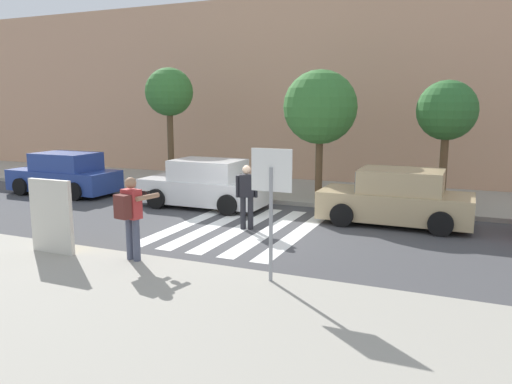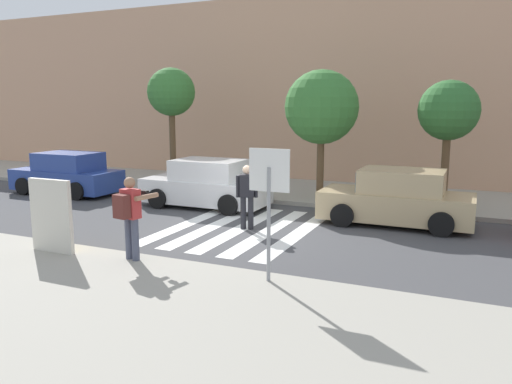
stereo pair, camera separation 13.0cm
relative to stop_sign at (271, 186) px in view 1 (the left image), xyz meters
The scene contains 19 objects.
ground_plane 4.72m from the stop_sign, 123.21° to the left, with size 120.00×120.00×0.00m, color #424244.
sidewalk_near 3.95m from the stop_sign, 132.47° to the right, with size 60.00×6.00×0.14m, color #9E998C.
sidewalk_far 10.07m from the stop_sign, 103.83° to the left, with size 60.00×4.80×0.14m, color #9E998C.
building_facade_far 14.35m from the stop_sign, 99.58° to the left, with size 56.00×4.00×7.75m, color tan.
crosswalk_stripe_0 5.82m from the stop_sign, 136.12° to the left, with size 0.44×5.20×0.01m, color silver.
crosswalk_stripe_1 5.31m from the stop_sign, 129.69° to the left, with size 0.44×5.20×0.01m, color silver.
crosswalk_stripe_2 4.87m from the stop_sign, 121.81° to the left, with size 0.44×5.20×0.01m, color silver.
crosswalk_stripe_3 4.54m from the stop_sign, 112.32° to the left, with size 0.44×5.20×0.01m, color silver.
crosswalk_stripe_4 4.33m from the stop_sign, 101.36° to the left, with size 0.44×5.20×0.01m, color silver.
stop_sign is the anchor object (origin of this frame).
photographer_with_backpack 3.14m from the stop_sign, behind, with size 0.68×0.91×1.72m.
pedestrian_crossing 4.46m from the stop_sign, 120.12° to the left, with size 0.55×0.36×1.72m.
parked_car_blue 12.16m from the stop_sign, 150.75° to the left, with size 4.10×1.92×1.55m.
parked_car_white 7.60m from the stop_sign, 128.07° to the left, with size 4.10×1.92×1.55m.
parked_car_tan 6.19m from the stop_sign, 76.71° to the left, with size 4.10×1.92×1.55m.
street_tree_west 11.75m from the stop_sign, 131.60° to the left, with size 1.86×1.86×4.56m.
street_tree_center 8.29m from the stop_sign, 100.27° to the left, with size 2.44×2.44×4.29m.
street_tree_east 8.80m from the stop_sign, 73.67° to the left, with size 1.83×1.83×3.90m.
advertising_board 5.07m from the stop_sign, behind, with size 1.10×0.11×1.60m.
Camera 1 is at (5.55, -11.70, 3.32)m, focal length 35.00 mm.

